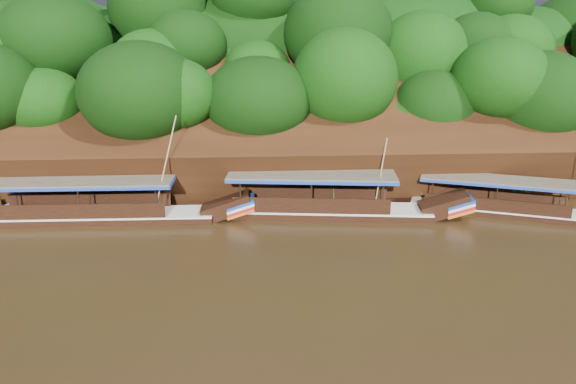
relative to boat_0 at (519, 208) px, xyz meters
name	(u,v)px	position (x,y,z in m)	size (l,w,h in m)	color
ground	(359,268)	(-11.28, -6.89, -0.51)	(160.00, 160.00, 0.00)	black
riverbank	(312,136)	(-11.29, 15.83, 1.38)	(120.00, 30.06, 19.40)	black
boat_0	(519,208)	(0.00, 0.00, 0.00)	(13.63, 6.61, 5.51)	black
boat_1	(337,206)	(-11.26, 0.70, 0.10)	(15.63, 4.00, 5.64)	black
boat_2	(114,211)	(-24.89, 0.73, 0.07)	(16.21, 2.76, 6.77)	black
reeds	(287,194)	(-14.27, 2.50, 0.36)	(49.10, 2.50, 2.14)	#295D17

